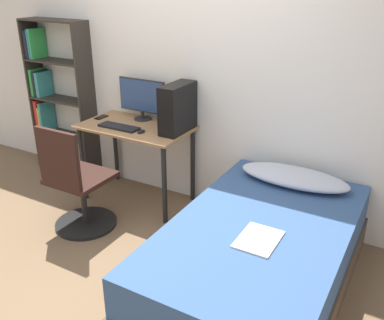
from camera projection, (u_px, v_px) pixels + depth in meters
The scene contains 13 objects.
ground_plane at pixel (101, 273), 3.20m from camera, with size 14.00×14.00×0.00m, color brown.
wall_back at pixel (194, 72), 3.82m from camera, with size 8.00×0.05×2.50m.
desk at pixel (136, 138), 4.01m from camera, with size 1.04×0.60×0.76m.
bookshelf at pixel (54, 102), 4.65m from camera, with size 0.75×0.25×1.64m.
office_chair at pixel (77, 190), 3.62m from camera, with size 0.54×0.54×0.96m.
bed at pixel (258, 258), 2.94m from camera, with size 1.14×1.93×0.53m.
pillow at pixel (294, 177), 3.37m from camera, with size 0.87×0.36×0.11m.
magazine at pixel (259, 239), 2.67m from camera, with size 0.24×0.32×0.01m.
monitor at pixel (142, 98), 4.06m from camera, with size 0.51×0.17×0.39m.
keyboard at pixel (119, 127), 3.90m from camera, with size 0.40×0.13×0.02m.
pc_tower at pixel (178, 108), 3.74m from camera, with size 0.17×0.41×0.43m.
mouse at pixel (141, 131), 3.79m from camera, with size 0.06×0.09×0.02m.
phone at pixel (101, 117), 4.18m from camera, with size 0.07×0.14×0.01m.
Camera 1 is at (1.88, -1.92, 2.05)m, focal length 40.00 mm.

